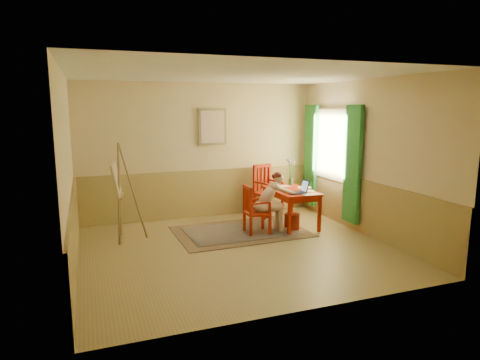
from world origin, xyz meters
name	(u,v)px	position (x,y,z in m)	size (l,w,h in m)	color
room	(237,165)	(0.00, 0.00, 1.40)	(5.04, 4.54, 2.84)	#A28D56
wainscot	(222,209)	(0.00, 0.80, 0.50)	(5.00, 4.50, 1.00)	tan
window	(331,155)	(2.42, 1.10, 1.35)	(0.12, 2.01, 2.20)	white
wall_portrait	(212,127)	(0.25, 2.20, 1.90)	(0.60, 0.05, 0.76)	#9A895B
rug	(241,231)	(0.39, 0.88, 0.01)	(2.43, 1.65, 0.02)	#8C7251
table	(291,194)	(1.45, 0.94, 0.63)	(0.73, 1.20, 0.72)	#B81E05
chair_left	(255,210)	(0.59, 0.70, 0.45)	(0.43, 0.41, 0.91)	#B81E05
chair_back	(267,190)	(1.37, 1.92, 0.54)	(0.60, 0.62, 1.08)	#B81E05
figure	(271,199)	(0.91, 0.68, 0.62)	(0.84, 0.36, 1.13)	#D4B393
laptop	(299,190)	(1.44, 0.61, 0.77)	(0.40, 0.24, 0.24)	#1E2338
papers	(301,190)	(1.64, 0.88, 0.72)	(0.63, 1.10, 0.00)	white
vase	(291,173)	(1.68, 1.41, 0.97)	(0.24, 0.27, 0.55)	#3F724C
wastebasket	(292,222)	(1.36, 0.69, 0.15)	(0.29, 0.29, 0.31)	#AC2A10
easel	(118,183)	(-1.76, 1.19, 1.02)	(0.61, 0.77, 1.72)	olive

